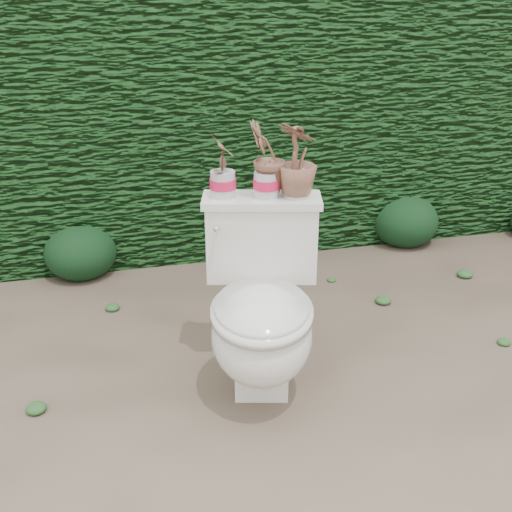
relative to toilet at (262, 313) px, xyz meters
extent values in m
plane|color=#7A6854|center=(-0.20, 0.21, -0.36)|extent=(60.00, 60.00, 0.00)
cube|color=#1D511B|center=(-0.20, 1.81, 0.44)|extent=(8.00, 1.00, 1.60)
cube|color=silver|center=(0.00, 0.02, -0.26)|extent=(0.29, 0.34, 0.20)
ellipsoid|color=silver|center=(-0.02, -0.08, -0.06)|extent=(0.52, 0.60, 0.39)
cube|color=silver|center=(0.06, 0.23, 0.22)|extent=(0.50, 0.28, 0.34)
cube|color=silver|center=(0.06, 0.23, 0.40)|extent=(0.53, 0.30, 0.03)
cylinder|color=silver|center=(-0.15, 0.18, 0.32)|extent=(0.03, 0.06, 0.02)
sphere|color=silver|center=(-0.15, 0.16, 0.32)|extent=(0.03, 0.03, 0.03)
imported|color=#20611E|center=(-0.10, 0.27, 0.55)|extent=(0.10, 0.14, 0.25)
imported|color=#20611E|center=(0.08, 0.23, 0.57)|extent=(0.22, 0.21, 0.31)
imported|color=#20611E|center=(0.20, 0.20, 0.57)|extent=(0.23, 0.23, 0.30)
ellipsoid|color=#133616|center=(-0.76, 1.33, -0.19)|extent=(0.42, 0.42, 0.34)
ellipsoid|color=#133616|center=(0.27, 1.24, -0.19)|extent=(0.42, 0.42, 0.34)
ellipsoid|color=#133616|center=(1.29, 1.33, -0.18)|extent=(0.43, 0.43, 0.35)
camera|label=1|loc=(-0.57, -2.24, 1.30)|focal=45.00mm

